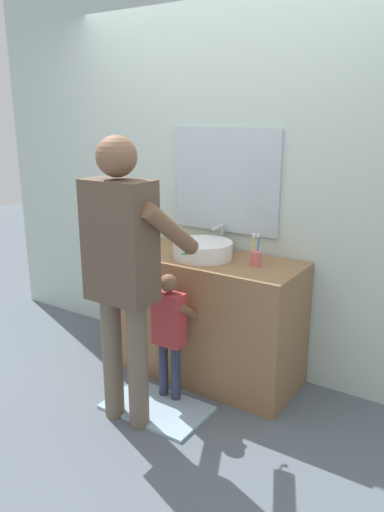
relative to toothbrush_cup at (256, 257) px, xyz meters
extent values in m
plane|color=slate|center=(-0.37, -0.31, -0.91)|extent=(14.00, 14.00, 0.00)
cube|color=silver|center=(-0.37, 0.31, 0.44)|extent=(4.40, 0.08, 2.70)
cube|color=silver|center=(-0.37, 0.26, 0.43)|extent=(0.81, 0.02, 0.70)
cube|color=olive|center=(-0.37, -0.01, -0.48)|extent=(1.32, 0.54, 0.86)
cylinder|color=white|center=(-0.37, -0.03, 0.00)|extent=(0.39, 0.39, 0.11)
cylinder|color=silver|center=(-0.37, -0.03, 0.01)|extent=(0.32, 0.32, 0.09)
cylinder|color=#B7BABF|center=(-0.37, 0.22, 0.04)|extent=(0.03, 0.03, 0.18)
cylinder|color=#B7BABF|center=(-0.37, 0.16, 0.12)|extent=(0.02, 0.12, 0.02)
cylinder|color=#B7BABF|center=(-0.44, 0.22, -0.03)|extent=(0.04, 0.04, 0.05)
cylinder|color=#B7BABF|center=(-0.30, 0.22, -0.03)|extent=(0.04, 0.04, 0.05)
cylinder|color=#D86666|center=(0.00, 0.00, -0.01)|extent=(0.07, 0.07, 0.09)
cylinder|color=yellow|center=(-0.01, -0.01, 0.05)|extent=(0.02, 0.04, 0.17)
cube|color=white|center=(-0.01, -0.01, 0.14)|extent=(0.01, 0.02, 0.02)
cylinder|color=blue|center=(0.01, 0.01, 0.05)|extent=(0.03, 0.02, 0.17)
cube|color=white|center=(0.01, 0.01, 0.14)|extent=(0.01, 0.02, 0.02)
cube|color=#99B7CC|center=(-0.37, -0.56, -0.90)|extent=(0.64, 0.40, 0.02)
cylinder|color=#2D334C|center=(-0.42, -0.42, -0.72)|extent=(0.06, 0.06, 0.39)
cylinder|color=#2D334C|center=(-0.32, -0.42, -0.72)|extent=(0.06, 0.06, 0.39)
cube|color=#B7383D|center=(-0.37, -0.42, -0.35)|extent=(0.19, 0.11, 0.34)
sphere|color=brown|center=(-0.37, -0.42, -0.12)|extent=(0.11, 0.11, 0.11)
cylinder|color=brown|center=(-0.48, -0.33, -0.32)|extent=(0.05, 0.24, 0.18)
cylinder|color=brown|center=(-0.26, -0.33, -0.32)|extent=(0.05, 0.24, 0.18)
cylinder|color=#6B5B4C|center=(-0.55, -0.75, -0.53)|extent=(0.12, 0.12, 0.77)
cylinder|color=#6B5B4C|center=(-0.36, -0.75, -0.53)|extent=(0.12, 0.12, 0.77)
cube|color=brown|center=(-0.45, -0.75, 0.20)|extent=(0.39, 0.22, 0.67)
sphere|color=brown|center=(-0.45, -0.75, 0.65)|extent=(0.22, 0.22, 0.22)
cylinder|color=brown|center=(-0.67, -0.57, 0.26)|extent=(0.09, 0.47, 0.37)
cylinder|color=brown|center=(-0.24, -0.57, 0.26)|extent=(0.09, 0.47, 0.37)
cylinder|color=green|center=(-0.24, -0.39, 0.08)|extent=(0.01, 0.14, 0.03)
cube|color=white|center=(-0.24, -0.32, 0.09)|extent=(0.01, 0.02, 0.02)
camera|label=1|loc=(1.30, -2.69, 0.86)|focal=34.58mm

